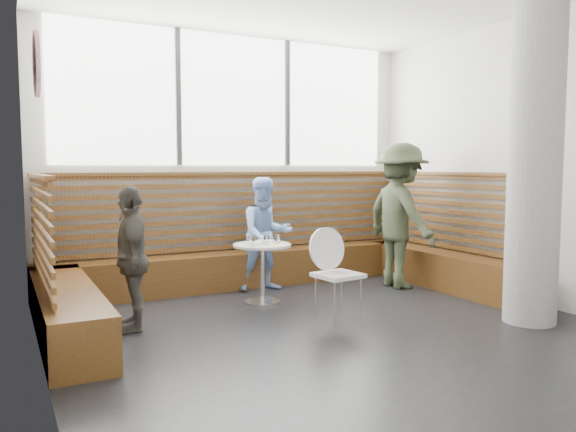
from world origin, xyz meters
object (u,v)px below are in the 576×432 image
cafe_table (262,261)px  child_left (132,258)px  cafe_chair (334,265)px  adult_man (400,216)px  child_back (266,234)px  concrete_column (535,159)px

cafe_table → child_left: 1.58m
cafe_chair → child_left: child_left is taller
adult_man → child_back: 1.72m
adult_man → child_left: 3.45m
concrete_column → child_left: concrete_column is taller
adult_man → child_left: bearing=97.2°
cafe_table → cafe_chair: cafe_chair is taller
adult_man → cafe_table: bearing=90.1°
cafe_table → adult_man: adult_man is taller
cafe_chair → adult_man: 1.79m
adult_man → cafe_chair: bearing=121.0°
cafe_chair → child_left: size_ratio=0.68×
cafe_chair → child_back: bearing=85.3°
child_back → cafe_table: bearing=-114.1°
cafe_table → child_left: bearing=-165.7°
child_back → child_left: size_ratio=1.04×
cafe_table → adult_man: size_ratio=0.36×
adult_man → child_back: size_ratio=1.30×
cafe_table → child_left: child_left is taller
concrete_column → cafe_chair: bearing=147.7°
cafe_chair → adult_man: (1.52, 0.86, 0.38)m
child_back → adult_man: bearing=-16.1°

